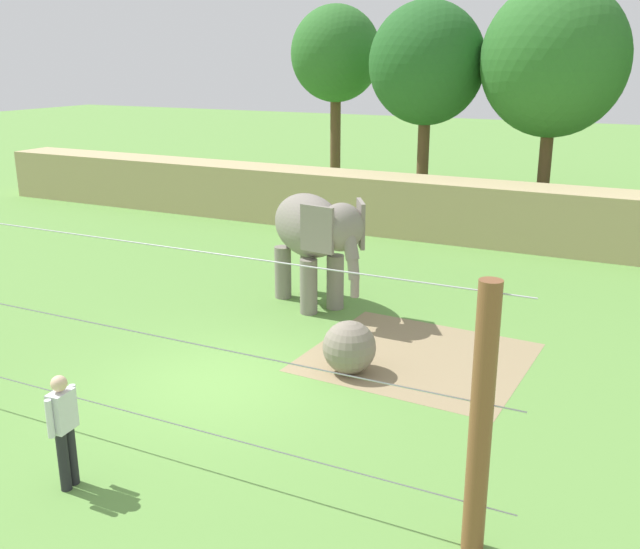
# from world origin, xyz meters

# --- Properties ---
(ground_plane) EXTENTS (120.00, 120.00, 0.00)m
(ground_plane) POSITION_xyz_m (0.00, 0.00, 0.00)
(ground_plane) COLOR #609342
(dirt_patch) EXTENTS (4.31, 3.98, 0.01)m
(dirt_patch) POSITION_xyz_m (2.94, 2.69, 0.00)
(dirt_patch) COLOR #937F5B
(dirt_patch) RESTS_ON ground
(embankment_wall) EXTENTS (36.00, 1.80, 1.90)m
(embankment_wall) POSITION_xyz_m (0.00, 12.47, 0.95)
(embankment_wall) COLOR tan
(embankment_wall) RESTS_ON ground
(elephant) EXTENTS (3.26, 2.73, 2.71)m
(elephant) POSITION_xyz_m (-0.29, 4.53, 1.79)
(elephant) COLOR gray
(elephant) RESTS_ON ground
(enrichment_ball) EXTENTS (1.01, 1.01, 1.01)m
(enrichment_ball) POSITION_xyz_m (2.00, 1.45, 0.50)
(enrichment_ball) COLOR gray
(enrichment_ball) RESTS_ON ground
(cable_fence) EXTENTS (11.82, 0.27, 3.41)m
(cable_fence) POSITION_xyz_m (0.00, -2.54, 1.71)
(cable_fence) COLOR brown
(cable_fence) RESTS_ON ground
(zookeeper) EXTENTS (0.25, 0.58, 1.67)m
(zookeeper) POSITION_xyz_m (0.07, -3.71, 0.93)
(zookeeper) COLOR #232328
(zookeeper) RESTS_ON ground
(tree_far_left) EXTENTS (4.21, 4.21, 7.70)m
(tree_far_left) POSITION_xyz_m (-1.52, 16.06, 5.46)
(tree_far_left) COLOR brown
(tree_far_left) RESTS_ON ground
(tree_left_of_centre) EXTENTS (3.72, 3.72, 7.79)m
(tree_left_of_centre) POSITION_xyz_m (-6.08, 18.02, 5.78)
(tree_left_of_centre) COLOR brown
(tree_left_of_centre) RESTS_ON ground
(tree_right_of_centre) EXTENTS (4.91, 4.91, 8.20)m
(tree_right_of_centre) POSITION_xyz_m (2.93, 16.11, 5.60)
(tree_right_of_centre) COLOR brown
(tree_right_of_centre) RESTS_ON ground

